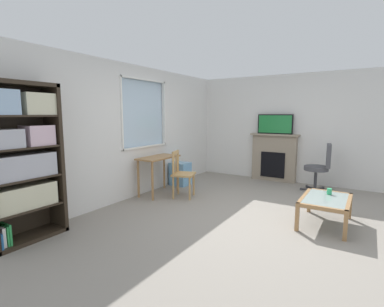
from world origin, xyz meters
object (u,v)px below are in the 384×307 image
fireplace (274,157)px  coffee_table (326,202)px  wooden_chair (182,174)px  office_chair (321,165)px  bookshelf (21,157)px  plastic_drawer_unit (180,174)px  sippy_cup (329,191)px  tv (275,124)px  desk_under_window (159,163)px

fireplace → coffee_table: fireplace is taller
wooden_chair → office_chair: 2.90m
wooden_chair → bookshelf: bearing=166.6°
plastic_drawer_unit → sippy_cup: (-0.58, -3.13, 0.19)m
bookshelf → coffee_table: bookshelf is taller
coffee_table → wooden_chair: bearing=89.0°
fireplace → tv: bearing=180.0°
wooden_chair → coffee_table: bearing=-91.0°
bookshelf → plastic_drawer_unit: bookshelf is taller
tv → desk_under_window: bearing=145.7°
plastic_drawer_unit → coffee_table: size_ratio=0.54×
plastic_drawer_unit → desk_under_window: bearing=-176.6°
wooden_chair → coffee_table: 2.55m
desk_under_window → wooden_chair: 0.54m
wooden_chair → sippy_cup: 2.57m
bookshelf → sippy_cup: size_ratio=22.11×
fireplace → plastic_drawer_unit: bearing=132.9°
sippy_cup → wooden_chair: bearing=94.1°
office_chair → coffee_table: office_chair is taller
desk_under_window → plastic_drawer_unit: bearing=3.4°
desk_under_window → sippy_cup: desk_under_window is taller
desk_under_window → fireplace: 2.89m
bookshelf → sippy_cup: (2.80, -3.18, -0.63)m
tv → coffee_table: bearing=-148.4°
bookshelf → plastic_drawer_unit: size_ratio=3.86×
office_chair → coffee_table: 1.96m
tv → coffee_table: tv is taller
plastic_drawer_unit → coffee_table: (-0.81, -3.11, 0.09)m
wooden_chair → fireplace: size_ratio=0.79×
fireplace → coffee_table: (-2.37, -1.44, -0.23)m
plastic_drawer_unit → sippy_cup: plastic_drawer_unit is taller
desk_under_window → wooden_chair: bearing=-82.6°
fireplace → sippy_cup: size_ratio=12.60×
tv → coffee_table: size_ratio=0.86×
wooden_chair → sippy_cup: wooden_chair is taller
tv → plastic_drawer_unit: bearing=132.6°
bookshelf → wooden_chair: (2.62, -0.62, -0.61)m
desk_under_window → office_chair: 3.34m
wooden_chair → plastic_drawer_unit: (0.77, 0.57, -0.21)m
bookshelf → sippy_cup: bookshelf is taller
bookshelf → coffee_table: (2.58, -3.17, -0.73)m
bookshelf → office_chair: bookshelf is taller
fireplace → tv: tv is taller
plastic_drawer_unit → tv: 2.52m
plastic_drawer_unit → coffee_table: bearing=-104.6°
sippy_cup → bookshelf: bearing=131.4°
bookshelf → plastic_drawer_unit: (3.39, -0.06, -0.82)m
tv → coffee_table: 2.94m
fireplace → tv: (-0.02, 0.00, 0.80)m
coffee_table → tv: bearing=31.6°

